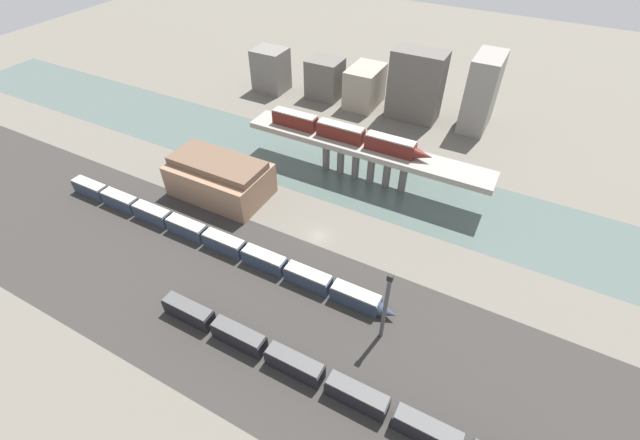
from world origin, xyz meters
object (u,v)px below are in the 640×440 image
object	(u,v)px
train_on_bridge	(346,133)
train_yard_mid	(210,238)
train_yard_near	(332,383)
warehouse_building	(220,178)
signal_tower	(385,307)

from	to	relation	value
train_on_bridge	train_yard_mid	size ratio (longest dim) A/B	0.50
train_yard_near	train_yard_mid	size ratio (longest dim) A/B	0.82
warehouse_building	train_on_bridge	bearing A→B (deg)	43.33
warehouse_building	signal_tower	distance (m)	57.60
signal_tower	train_yard_mid	bearing A→B (deg)	174.37
train_yard_mid	signal_tower	size ratio (longest dim) A/B	5.24
train_on_bridge	train_yard_near	size ratio (longest dim) A/B	0.61
signal_tower	train_yard_near	bearing A→B (deg)	-104.07
train_yard_mid	warehouse_building	bearing A→B (deg)	119.51
train_yard_mid	warehouse_building	xyz separation A→B (m)	(-9.45, 16.69, 3.04)
train_on_bridge	signal_tower	size ratio (longest dim) A/B	2.64
warehouse_building	signal_tower	size ratio (longest dim) A/B	1.45
train_yard_mid	warehouse_building	distance (m)	19.41
warehouse_building	train_yard_near	bearing A→B (deg)	-34.88
train_on_bridge	warehouse_building	world-z (taller)	train_on_bridge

